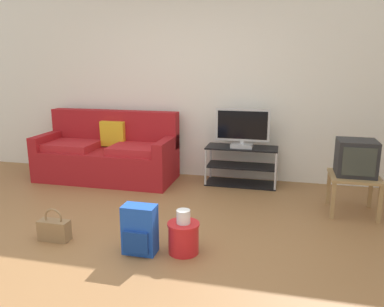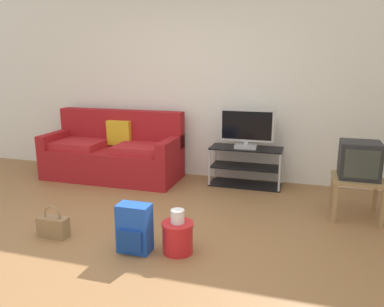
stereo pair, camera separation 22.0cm
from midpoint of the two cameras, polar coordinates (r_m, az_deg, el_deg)
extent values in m
cube|color=olive|center=(3.62, -10.77, -13.99)|extent=(9.00, 9.80, 0.02)
cube|color=silver|center=(5.54, -0.83, 10.43)|extent=(9.00, 0.10, 2.70)
cube|color=maroon|center=(5.61, -13.72, -1.64)|extent=(1.94, 0.82, 0.44)
cube|color=maroon|center=(5.78, -12.58, 3.73)|extent=(1.94, 0.20, 0.52)
cube|color=maroon|center=(6.00, -21.54, 1.88)|extent=(0.14, 0.82, 0.20)
cube|color=maroon|center=(5.19, -5.05, 1.09)|extent=(0.14, 0.82, 0.20)
cube|color=#AF2026|center=(5.76, -18.85, 1.15)|extent=(0.77, 0.58, 0.10)
cube|color=#AF2026|center=(5.27, -9.02, 0.62)|extent=(0.77, 0.58, 0.10)
cube|color=gold|center=(5.67, -12.77, 2.90)|extent=(0.36, 0.14, 0.37)
cube|color=black|center=(5.19, 6.27, 0.87)|extent=(0.96, 0.40, 0.02)
cube|color=black|center=(5.25, 6.20, -1.84)|extent=(0.92, 0.38, 0.02)
cube|color=black|center=(5.33, 6.13, -4.48)|extent=(0.96, 0.40, 0.02)
cylinder|color=#B7B7BC|center=(5.16, 0.79, -2.05)|extent=(0.03, 0.03, 0.53)
cylinder|color=#B7B7BC|center=(5.04, 11.17, -2.68)|extent=(0.03, 0.03, 0.53)
cylinder|color=#B7B7BC|center=(5.50, 1.64, -1.06)|extent=(0.03, 0.03, 0.53)
cylinder|color=#B7B7BC|center=(5.39, 11.36, -1.62)|extent=(0.03, 0.03, 0.53)
cube|color=#B2B2B7|center=(5.16, 6.25, 1.19)|extent=(0.29, 0.22, 0.05)
cube|color=#B2B2B7|center=(5.16, 6.26, 1.68)|extent=(0.05, 0.04, 0.04)
cube|color=#B2B2B7|center=(5.11, 6.33, 4.27)|extent=(0.72, 0.04, 0.43)
cube|color=black|center=(5.09, 6.29, 4.23)|extent=(0.66, 0.01, 0.37)
cube|color=#9E7A4C|center=(4.51, 21.81, -3.23)|extent=(0.52, 0.52, 0.03)
cube|color=#9E7A4C|center=(4.33, 18.94, -6.72)|extent=(0.04, 0.04, 0.41)
cube|color=#9E7A4C|center=(4.40, 24.95, -6.94)|extent=(0.04, 0.04, 0.41)
cube|color=#9E7A4C|center=(4.76, 18.47, -4.84)|extent=(0.04, 0.04, 0.41)
cube|color=#9E7A4C|center=(4.83, 23.94, -5.08)|extent=(0.04, 0.04, 0.41)
cube|color=#232326|center=(4.48, 22.01, -0.58)|extent=(0.41, 0.37, 0.39)
cube|color=#333833|center=(4.29, 22.36, -1.18)|extent=(0.33, 0.01, 0.30)
cube|color=blue|center=(3.45, -9.64, -11.12)|extent=(0.29, 0.17, 0.44)
cube|color=navy|center=(3.40, -10.27, -12.99)|extent=(0.22, 0.04, 0.19)
cylinder|color=navy|center=(3.56, -10.21, -9.95)|extent=(0.04, 0.04, 0.35)
cylinder|color=navy|center=(3.50, -7.72, -10.27)|extent=(0.04, 0.04, 0.35)
cube|color=olive|center=(3.93, -21.41, -10.65)|extent=(0.29, 0.13, 0.20)
torus|color=olive|center=(3.89, -21.57, -8.93)|extent=(0.18, 0.02, 0.18)
cylinder|color=red|center=(3.44, -3.15, -12.47)|extent=(0.27, 0.27, 0.28)
cylinder|color=red|center=(3.39, -3.18, -10.50)|extent=(0.28, 0.28, 0.02)
cylinder|color=white|center=(3.36, -3.20, -9.56)|extent=(0.12, 0.12, 0.14)
camera|label=1|loc=(0.11, -91.52, -0.36)|focal=35.71mm
camera|label=2|loc=(0.11, 88.48, 0.36)|focal=35.71mm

